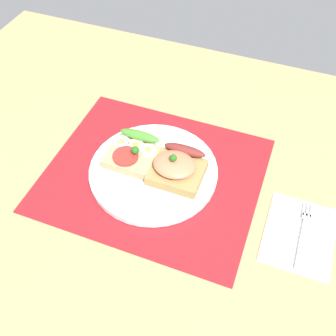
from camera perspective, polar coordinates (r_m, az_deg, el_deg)
The scene contains 7 objects.
ground_plane at distance 79.32cm, azimuth -2.03°, elevation -1.63°, with size 120.00×90.00×3.20cm, color tan.
placemat at distance 77.97cm, azimuth -2.06°, elevation -0.82°, with size 40.81×34.70×0.30cm, color maroon.
plate at distance 77.35cm, azimuth -2.08°, elevation -0.44°, with size 24.77×24.77×1.33cm, color white.
sandwich_egg_tomato at distance 77.94cm, azimuth -5.06°, elevation 2.20°, with size 9.51×9.34×4.07cm.
sandwich_salmon at distance 74.40cm, azimuth 1.22°, elevation 0.01°, with size 9.76×10.01×5.42cm.
napkin at distance 73.46cm, azimuth 18.21°, elevation -8.94°, with size 11.63×14.83×0.60cm, color white.
fork at distance 73.31cm, azimuth 18.74°, elevation -8.67°, with size 1.62×13.67×0.32cm.
Camera 1 is at (20.29, -45.47, 60.15)cm, focal length 42.77 mm.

